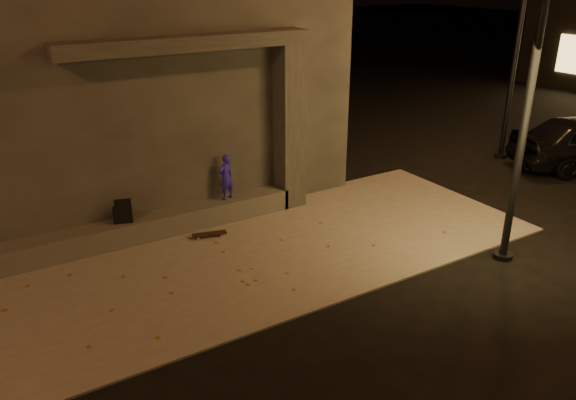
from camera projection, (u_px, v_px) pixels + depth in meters
ground at (321, 302)px, 9.22m from camera, size 120.00×120.00×0.00m
sidewalk at (262, 252)px, 10.79m from camera, size 11.00×4.40×0.04m
building at (127, 84)px, 12.86m from camera, size 9.00×5.10×5.22m
ledge at (155, 225)px, 11.35m from camera, size 6.00×0.55×0.45m
column at (290, 128)px, 12.29m from camera, size 0.55×0.55×3.60m
canopy at (189, 43)px, 10.53m from camera, size 5.00×0.70×0.28m
skateboarder at (226, 177)px, 11.86m from camera, size 0.42×0.34×1.00m
backpack at (123, 213)px, 10.90m from camera, size 0.41×0.33×0.50m
skateboard at (209, 234)px, 11.33m from camera, size 0.71×0.35×0.08m
street_lamp_0 at (541, 25)px, 8.99m from camera, size 0.36×0.36×7.48m
street_lamp_2 at (523, 8)px, 14.69m from camera, size 0.36×0.36×7.24m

